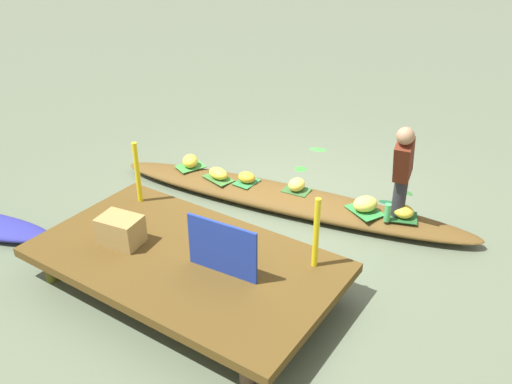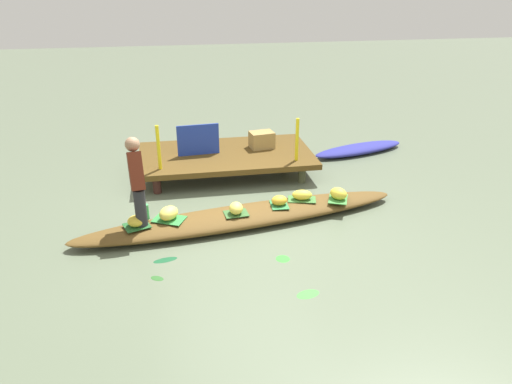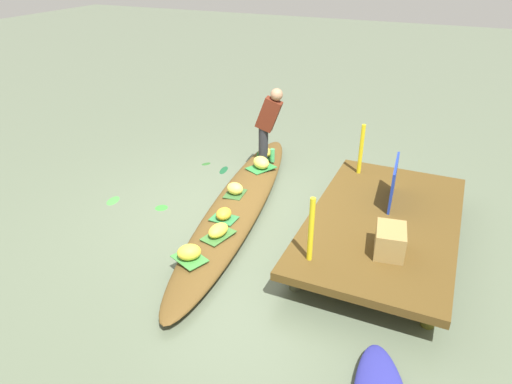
# 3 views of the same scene
# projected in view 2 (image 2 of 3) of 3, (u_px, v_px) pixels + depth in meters

# --- Properties ---
(canal_water) EXTENTS (40.00, 40.00, 0.00)m
(canal_water) POSITION_uv_depth(u_px,v_px,m) (243.00, 223.00, 7.23)
(canal_water) COLOR #59654E
(canal_water) RESTS_ON ground
(dock_platform) EXTENTS (3.20, 1.80, 0.39)m
(dock_platform) POSITION_uv_depth(u_px,v_px,m) (226.00, 156.00, 8.94)
(dock_platform) COLOR #513A17
(dock_platform) RESTS_ON ground
(vendor_boat) EXTENTS (5.09, 1.48, 0.21)m
(vendor_boat) POSITION_uv_depth(u_px,v_px,m) (243.00, 217.00, 7.19)
(vendor_boat) COLOR brown
(vendor_boat) RESTS_ON ground
(moored_boat) EXTENTS (2.17, 1.05, 0.17)m
(moored_boat) POSITION_uv_depth(u_px,v_px,m) (359.00, 149.00, 10.01)
(moored_boat) COLOR navy
(moored_boat) RESTS_ON ground
(leaf_mat_0) EXTENTS (0.41, 0.47, 0.01)m
(leaf_mat_0) POSITION_uv_depth(u_px,v_px,m) (338.00, 199.00, 7.49)
(leaf_mat_0) COLOR #3D873A
(leaf_mat_0) RESTS_ON vendor_boat
(banana_bunch_0) EXTENTS (0.34, 0.35, 0.18)m
(banana_bunch_0) POSITION_uv_depth(u_px,v_px,m) (338.00, 194.00, 7.46)
(banana_bunch_0) COLOR yellow
(banana_bunch_0) RESTS_ON vendor_boat
(leaf_mat_1) EXTENTS (0.27, 0.35, 0.01)m
(leaf_mat_1) POSITION_uv_depth(u_px,v_px,m) (279.00, 205.00, 7.30)
(leaf_mat_1) COLOR #2F793E
(leaf_mat_1) RESTS_ON vendor_boat
(banana_bunch_1) EXTENTS (0.25, 0.21, 0.15)m
(banana_bunch_1) POSITION_uv_depth(u_px,v_px,m) (279.00, 200.00, 7.27)
(banana_bunch_1) COLOR gold
(banana_bunch_1) RESTS_ON vendor_boat
(leaf_mat_2) EXTENTS (0.42, 0.40, 0.01)m
(leaf_mat_2) POSITION_uv_depth(u_px,v_px,m) (137.00, 226.00, 6.70)
(leaf_mat_2) COLOR #215827
(leaf_mat_2) RESTS_ON vendor_boat
(banana_bunch_2) EXTENTS (0.28, 0.27, 0.15)m
(banana_bunch_2) POSITION_uv_depth(u_px,v_px,m) (136.00, 221.00, 6.66)
(banana_bunch_2) COLOR gold
(banana_bunch_2) RESTS_ON vendor_boat
(leaf_mat_3) EXTENTS (0.53, 0.47, 0.01)m
(leaf_mat_3) POSITION_uv_depth(u_px,v_px,m) (169.00, 219.00, 6.87)
(leaf_mat_3) COLOR #2E7F3A
(leaf_mat_3) RESTS_ON vendor_boat
(banana_bunch_3) EXTENTS (0.38, 0.39, 0.19)m
(banana_bunch_3) POSITION_uv_depth(u_px,v_px,m) (169.00, 213.00, 6.83)
(banana_bunch_3) COLOR #F3E058
(banana_bunch_3) RESTS_ON vendor_boat
(leaf_mat_4) EXTENTS (0.48, 0.35, 0.01)m
(leaf_mat_4) POSITION_uv_depth(u_px,v_px,m) (302.00, 199.00, 7.47)
(leaf_mat_4) COLOR #3B7031
(leaf_mat_4) RESTS_ON vendor_boat
(banana_bunch_4) EXTENTS (0.34, 0.25, 0.16)m
(banana_bunch_4) POSITION_uv_depth(u_px,v_px,m) (302.00, 195.00, 7.44)
(banana_bunch_4) COLOR yellow
(banana_bunch_4) RESTS_ON vendor_boat
(leaf_mat_5) EXTENTS (0.37, 0.30, 0.01)m
(leaf_mat_5) POSITION_uv_depth(u_px,v_px,m) (236.00, 213.00, 7.03)
(leaf_mat_5) COLOR #335E2C
(leaf_mat_5) RESTS_ON vendor_boat
(banana_bunch_5) EXTENTS (0.24, 0.27, 0.17)m
(banana_bunch_5) POSITION_uv_depth(u_px,v_px,m) (236.00, 208.00, 7.00)
(banana_bunch_5) COLOR #F8E357
(banana_bunch_5) RESTS_ON vendor_boat
(vendor_person) EXTENTS (0.25, 0.46, 1.23)m
(vendor_person) POSITION_uv_depth(u_px,v_px,m) (137.00, 178.00, 6.49)
(vendor_person) COLOR #28282D
(vendor_person) RESTS_ON vendor_boat
(water_bottle) EXTENTS (0.08, 0.08, 0.23)m
(water_bottle) POSITION_uv_depth(u_px,v_px,m) (146.00, 212.00, 6.84)
(water_bottle) COLOR #45AE5E
(water_bottle) RESTS_ON vendor_boat
(market_banner) EXTENTS (0.77, 0.09, 0.57)m
(market_banner) POSITION_uv_depth(u_px,v_px,m) (198.00, 140.00, 8.72)
(market_banner) COLOR #1C3498
(market_banner) RESTS_ON dock_platform
(railing_post_west) EXTENTS (0.06, 0.06, 0.77)m
(railing_post_west) POSITION_uv_depth(u_px,v_px,m) (159.00, 148.00, 8.03)
(railing_post_west) COLOR yellow
(railing_post_west) RESTS_ON dock_platform
(railing_post_east) EXTENTS (0.06, 0.06, 0.77)m
(railing_post_east) POSITION_uv_depth(u_px,v_px,m) (297.00, 140.00, 8.41)
(railing_post_east) COLOR yellow
(railing_post_east) RESTS_ON dock_platform
(produce_crate) EXTENTS (0.48, 0.38, 0.31)m
(produce_crate) POSITION_uv_depth(u_px,v_px,m) (262.00, 140.00, 9.12)
(produce_crate) COLOR #9B7D44
(produce_crate) RESTS_ON dock_platform
(drifting_plant_0) EXTENTS (0.32, 0.23, 0.01)m
(drifting_plant_0) POSITION_uv_depth(u_px,v_px,m) (308.00, 294.00, 5.62)
(drifting_plant_0) COLOR #438C3D
(drifting_plant_0) RESTS_ON ground
(drifting_plant_1) EXTENTS (0.26, 0.26, 0.01)m
(drifting_plant_1) POSITION_uv_depth(u_px,v_px,m) (283.00, 259.00, 6.32)
(drifting_plant_1) COLOR #358A31
(drifting_plant_1) RESTS_ON ground
(drifting_plant_2) EXTENTS (0.20, 0.18, 0.01)m
(drifting_plant_2) POSITION_uv_depth(u_px,v_px,m) (157.00, 278.00, 5.91)
(drifting_plant_2) COLOR #2A5B25
(drifting_plant_2) RESTS_ON ground
(drifting_plant_3) EXTENTS (0.34, 0.18, 0.01)m
(drifting_plant_3) POSITION_uv_depth(u_px,v_px,m) (165.00, 260.00, 6.29)
(drifting_plant_3) COLOR #164D2A
(drifting_plant_3) RESTS_ON ground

